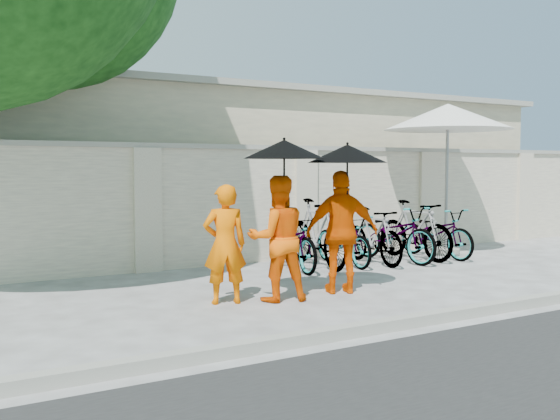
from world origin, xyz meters
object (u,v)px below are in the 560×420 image
monk_center (278,238)px  patio_umbrella (448,118)px  monk_right (342,232)px  monk_left (225,244)px

monk_center → patio_umbrella: 5.62m
monk_center → monk_right: (0.99, -0.01, 0.03)m
monk_right → monk_left: bearing=15.4°
monk_left → monk_center: monk_center is taller
monk_left → patio_umbrella: bearing=-147.3°
monk_left → monk_center: (0.65, -0.18, 0.05)m
monk_left → monk_right: size_ratio=0.90×
monk_left → patio_umbrella: patio_umbrella is taller
monk_right → monk_center: bearing=21.4°
monk_center → patio_umbrella: size_ratio=0.55×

